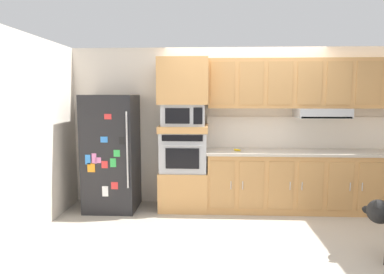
% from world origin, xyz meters
% --- Properties ---
extents(ground_plane, '(9.60, 9.60, 0.00)m').
position_xyz_m(ground_plane, '(0.00, 0.00, 0.00)').
color(ground_plane, '#B2A899').
extents(back_kitchen_wall, '(6.20, 0.12, 2.50)m').
position_xyz_m(back_kitchen_wall, '(0.00, 1.11, 1.25)').
color(back_kitchen_wall, silver).
rests_on(back_kitchen_wall, ground).
extents(side_panel_left, '(0.12, 7.10, 2.50)m').
position_xyz_m(side_panel_left, '(-2.80, 0.00, 1.25)').
color(side_panel_left, silver).
rests_on(side_panel_left, ground).
extents(refrigerator, '(0.76, 0.73, 1.76)m').
position_xyz_m(refrigerator, '(-2.04, 0.68, 0.88)').
color(refrigerator, black).
rests_on(refrigerator, ground).
extents(oven_base_cabinet, '(0.74, 0.62, 0.60)m').
position_xyz_m(oven_base_cabinet, '(-0.94, 0.75, 0.30)').
color(oven_base_cabinet, tan).
rests_on(oven_base_cabinet, ground).
extents(built_in_oven, '(0.70, 0.62, 0.60)m').
position_xyz_m(built_in_oven, '(-0.94, 0.75, 0.90)').
color(built_in_oven, '#A8AAAF').
rests_on(built_in_oven, oven_base_cabinet).
extents(appliance_mid_shelf, '(0.74, 0.62, 0.10)m').
position_xyz_m(appliance_mid_shelf, '(-0.94, 0.75, 1.25)').
color(appliance_mid_shelf, tan).
rests_on(appliance_mid_shelf, built_in_oven).
extents(microwave, '(0.64, 0.54, 0.32)m').
position_xyz_m(microwave, '(-0.94, 0.75, 1.46)').
color(microwave, '#A8AAAF').
rests_on(microwave, appliance_mid_shelf).
extents(appliance_upper_cabinet, '(0.74, 0.62, 0.68)m').
position_xyz_m(appliance_upper_cabinet, '(-0.94, 0.75, 1.96)').
color(appliance_upper_cabinet, tan).
rests_on(appliance_upper_cabinet, microwave).
extents(lower_cabinet_run, '(2.97, 0.63, 0.88)m').
position_xyz_m(lower_cabinet_run, '(0.92, 0.75, 0.44)').
color(lower_cabinet_run, tan).
rests_on(lower_cabinet_run, ground).
extents(countertop_slab, '(3.01, 0.64, 0.04)m').
position_xyz_m(countertop_slab, '(0.92, 0.75, 0.90)').
color(countertop_slab, '#BCB2A3').
rests_on(countertop_slab, lower_cabinet_run).
extents(backsplash_panel, '(3.01, 0.02, 0.50)m').
position_xyz_m(backsplash_panel, '(0.92, 1.04, 1.17)').
color(backsplash_panel, white).
rests_on(backsplash_panel, countertop_slab).
extents(upper_cabinet_with_hood, '(2.97, 0.48, 0.88)m').
position_xyz_m(upper_cabinet_with_hood, '(0.93, 0.87, 1.90)').
color(upper_cabinet_with_hood, tan).
rests_on(upper_cabinet_with_hood, backsplash_panel).
extents(screwdriver, '(0.16, 0.17, 0.03)m').
position_xyz_m(screwdriver, '(-0.12, 0.70, 0.93)').
color(screwdriver, yellow).
rests_on(screwdriver, countertop_slab).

